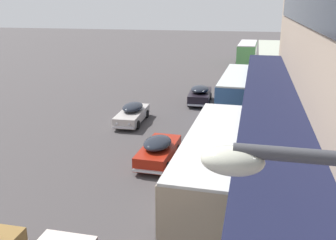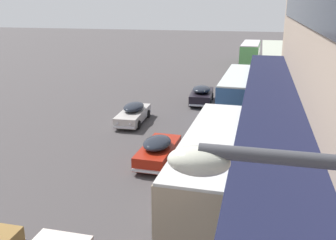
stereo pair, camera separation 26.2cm
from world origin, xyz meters
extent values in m
cube|color=#3563A3|center=(4.04, 25.60, 1.72)|extent=(2.67, 10.33, 2.73)
cube|color=black|center=(4.04, 25.60, 2.05)|extent=(2.69, 9.51, 1.20)
cube|color=silver|center=(4.04, 25.60, 3.13)|extent=(2.58, 10.32, 0.12)
cube|color=black|center=(4.18, 30.77, 2.83)|extent=(1.20, 0.09, 0.36)
cylinder|color=black|center=(2.93, 29.12, 0.50)|extent=(0.28, 1.01, 1.00)
cylinder|color=black|center=(5.33, 29.05, 0.50)|extent=(0.28, 1.01, 1.00)
cylinder|color=black|center=(2.76, 22.45, 0.50)|extent=(0.28, 1.01, 1.00)
cylinder|color=black|center=(5.16, 22.38, 0.50)|extent=(0.28, 1.01, 1.00)
cube|color=tan|center=(3.79, 10.49, 1.71)|extent=(2.74, 10.44, 2.72)
cube|color=black|center=(3.79, 10.49, 2.04)|extent=(2.76, 9.61, 1.20)
cube|color=silver|center=(3.79, 10.49, 3.12)|extent=(2.64, 10.44, 0.12)
cube|color=black|center=(3.90, 15.73, 2.82)|extent=(1.26, 0.09, 0.36)
cylinder|color=black|center=(2.60, 14.05, 0.50)|extent=(0.27, 1.01, 1.00)
cylinder|color=black|center=(5.12, 14.00, 0.50)|extent=(0.27, 1.01, 1.00)
cylinder|color=black|center=(2.46, 7.30, 0.50)|extent=(0.27, 1.01, 1.00)
cylinder|color=black|center=(4.98, 7.25, 0.50)|extent=(0.27, 1.01, 1.00)
cube|color=#529A54|center=(4.19, 51.86, 1.70)|extent=(2.72, 9.68, 2.71)
cube|color=black|center=(4.19, 51.86, 2.03)|extent=(2.74, 8.91, 1.19)
cube|color=silver|center=(4.19, 51.86, 3.11)|extent=(2.62, 9.68, 0.12)
cube|color=black|center=(4.32, 56.71, 2.81)|extent=(1.24, 0.09, 0.36)
cylinder|color=black|center=(3.04, 55.16, 0.50)|extent=(0.27, 1.01, 1.00)
cylinder|color=black|center=(5.52, 55.10, 0.50)|extent=(0.27, 1.01, 1.00)
cylinder|color=black|center=(2.88, 48.91, 0.50)|extent=(0.27, 1.01, 1.00)
cylinder|color=black|center=(5.36, 48.85, 0.50)|extent=(0.27, 1.01, 1.00)
cube|color=#A52111|center=(0.30, 13.99, 0.60)|extent=(1.81, 4.25, 0.77)
ellipsoid|color=#1E232D|center=(0.30, 13.78, 1.25)|extent=(1.56, 2.35, 0.57)
cube|color=silver|center=(0.36, 16.14, 0.37)|extent=(1.62, 0.16, 0.14)
cube|color=silver|center=(0.25, 11.83, 0.37)|extent=(1.62, 0.16, 0.14)
sphere|color=silver|center=(-0.11, 16.12, 0.65)|extent=(0.18, 0.18, 0.18)
sphere|color=silver|center=(0.83, 16.10, 0.65)|extent=(0.18, 0.18, 0.18)
cylinder|color=black|center=(-0.51, 15.31, 0.32)|extent=(0.16, 0.64, 0.64)
cylinder|color=black|center=(1.19, 15.27, 0.32)|extent=(0.16, 0.64, 0.64)
cylinder|color=black|center=(-0.58, 12.71, 0.32)|extent=(0.16, 0.64, 0.64)
cylinder|color=black|center=(1.12, 12.66, 0.32)|extent=(0.16, 0.64, 0.64)
cube|color=black|center=(0.67, 27.73, 0.64)|extent=(2.07, 4.54, 0.85)
ellipsoid|color=#1E232D|center=(0.68, 27.51, 1.34)|extent=(1.74, 2.53, 0.59)
cube|color=silver|center=(0.54, 30.00, 0.37)|extent=(1.73, 0.22, 0.14)
cube|color=silver|center=(0.80, 25.47, 0.37)|extent=(1.73, 0.22, 0.14)
sphere|color=silver|center=(0.04, 29.94, 0.69)|extent=(0.18, 0.18, 0.18)
sphere|color=silver|center=(1.04, 30.00, 0.69)|extent=(0.18, 0.18, 0.18)
cylinder|color=black|center=(-0.31, 29.06, 0.32)|extent=(0.18, 0.65, 0.64)
cylinder|color=black|center=(1.50, 29.16, 0.32)|extent=(0.18, 0.65, 0.64)
cylinder|color=black|center=(-0.16, 26.31, 0.32)|extent=(0.18, 0.65, 0.64)
cylinder|color=black|center=(1.66, 26.41, 0.32)|extent=(0.18, 0.65, 0.64)
cube|color=silver|center=(-3.16, 5.10, 0.37)|extent=(1.56, 0.14, 0.14)
cube|color=beige|center=(-3.50, 20.71, 0.57)|extent=(1.86, 4.65, 0.71)
ellipsoid|color=#1E232D|center=(-3.51, 20.94, 1.18)|extent=(1.57, 2.58, 0.56)
cube|color=silver|center=(-3.40, 18.37, 0.37)|extent=(1.59, 0.19, 0.14)
cube|color=silver|center=(-3.60, 23.04, 0.37)|extent=(1.59, 0.19, 0.14)
sphere|color=silver|center=(-2.94, 18.42, 0.62)|extent=(0.18, 0.18, 0.18)
sphere|color=silver|center=(-3.86, 18.38, 0.62)|extent=(0.18, 0.18, 0.18)
cylinder|color=black|center=(-2.61, 19.32, 0.32)|extent=(0.17, 0.65, 0.64)
cylinder|color=black|center=(-4.27, 19.25, 0.32)|extent=(0.17, 0.65, 0.64)
cylinder|color=black|center=(-2.73, 22.16, 0.32)|extent=(0.17, 0.65, 0.64)
cylinder|color=black|center=(-4.39, 22.09, 0.32)|extent=(0.17, 0.65, 0.64)
sphere|color=tan|center=(7.67, 5.48, 1.81)|extent=(0.22, 0.22, 0.22)
cylinder|color=black|center=(7.67, 5.48, 1.89)|extent=(0.33, 0.33, 0.02)
cylinder|color=black|center=(7.67, 5.48, 1.95)|extent=(0.21, 0.21, 0.12)
cylinder|color=#4C4C51|center=(5.78, -2.80, 7.79)|extent=(1.20, 0.10, 0.10)
ellipsoid|color=silver|center=(5.18, -2.80, 7.71)|extent=(0.44, 0.28, 0.20)
cylinder|color=red|center=(6.60, 12.64, 0.43)|extent=(0.20, 0.20, 0.55)
sphere|color=red|center=(6.60, 12.64, 0.76)|extent=(0.18, 0.18, 0.18)
cylinder|color=red|center=(6.60, 12.79, 0.45)|extent=(0.08, 0.10, 0.08)
cylinder|color=red|center=(6.60, 12.49, 0.45)|extent=(0.08, 0.10, 0.08)
camera|label=1|loc=(5.28, -5.20, 8.74)|focal=40.00mm
camera|label=2|loc=(5.53, -5.14, 8.74)|focal=40.00mm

